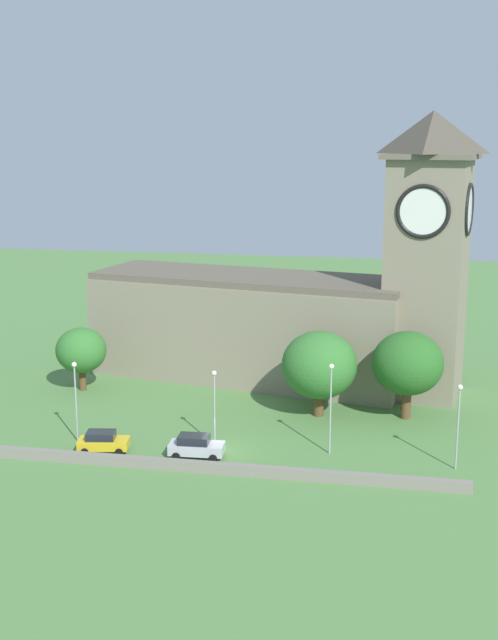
% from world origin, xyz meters
% --- Properties ---
extents(ground_plane, '(200.00, 200.00, 0.00)m').
position_xyz_m(ground_plane, '(0.00, 15.00, 0.00)').
color(ground_plane, '#517F42').
extents(church, '(41.11, 17.35, 28.24)m').
position_xyz_m(church, '(3.42, 21.47, 7.98)').
color(church, gray).
rests_on(church, ground).
extents(quay_barrier, '(40.73, 0.70, 0.85)m').
position_xyz_m(quay_barrier, '(0.00, -4.50, 0.42)').
color(quay_barrier, gray).
rests_on(quay_barrier, ground).
extents(car_yellow, '(4.43, 2.70, 1.76)m').
position_xyz_m(car_yellow, '(-9.44, -1.90, 0.89)').
color(car_yellow, gold).
rests_on(car_yellow, ground).
extents(car_silver, '(4.59, 2.41, 1.89)m').
position_xyz_m(car_silver, '(-1.50, -1.62, 0.95)').
color(car_silver, silver).
rests_on(car_silver, ground).
extents(streetlamp_west_mid, '(0.44, 0.44, 7.11)m').
position_xyz_m(streetlamp_west_mid, '(-12.47, -0.05, 4.74)').
color(streetlamp_west_mid, '#9EA0A5').
rests_on(streetlamp_west_mid, ground).
extents(streetlamp_central, '(0.44, 0.44, 6.60)m').
position_xyz_m(streetlamp_central, '(-0.61, 1.36, 4.44)').
color(streetlamp_central, '#9EA0A5').
rests_on(streetlamp_central, ground).
extents(streetlamp_east_mid, '(0.44, 0.44, 7.75)m').
position_xyz_m(streetlamp_east_mid, '(9.22, 1.24, 5.10)').
color(streetlamp_east_mid, '#9EA0A5').
rests_on(streetlamp_east_mid, ground).
extents(streetlamp_east_end, '(0.44, 0.44, 7.00)m').
position_xyz_m(streetlamp_east_end, '(19.35, -0.17, 4.68)').
color(streetlamp_east_end, '#9EA0A5').
rests_on(streetlamp_east_end, ground).
extents(tree_riverside_west, '(6.59, 6.59, 8.31)m').
position_xyz_m(tree_riverside_west, '(15.41, 11.31, 5.31)').
color(tree_riverside_west, brown).
rests_on(tree_riverside_west, ground).
extents(tree_churchyard, '(5.20, 5.20, 6.63)m').
position_xyz_m(tree_churchyard, '(-17.65, 13.92, 4.26)').
color(tree_churchyard, brown).
rests_on(tree_churchyard, ground).
extents(tree_by_tower, '(7.05, 7.05, 8.15)m').
position_xyz_m(tree_by_tower, '(7.31, 10.53, 4.95)').
color(tree_by_tower, brown).
rests_on(tree_by_tower, ground).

